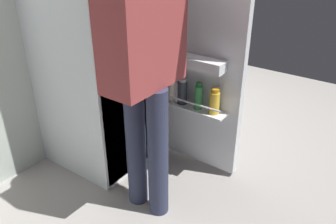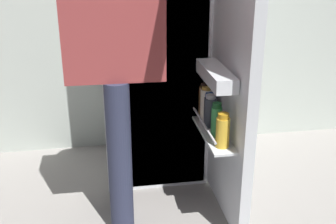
# 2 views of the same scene
# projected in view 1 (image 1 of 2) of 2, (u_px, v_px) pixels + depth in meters

# --- Properties ---
(ground_plane) EXTENTS (5.03, 5.03, 0.00)m
(ground_plane) POSITION_uv_depth(u_px,v_px,m) (165.00, 181.00, 2.41)
(ground_plane) COLOR gray
(refrigerator) EXTENTS (0.67, 1.27, 1.79)m
(refrigerator) POSITION_uv_depth(u_px,v_px,m) (103.00, 42.00, 2.29)
(refrigerator) COLOR silver
(refrigerator) RESTS_ON ground_plane
(person) EXTENTS (0.55, 0.78, 1.65)m
(person) POSITION_uv_depth(u_px,v_px,m) (145.00, 53.00, 1.75)
(person) COLOR #2D334C
(person) RESTS_ON ground_plane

